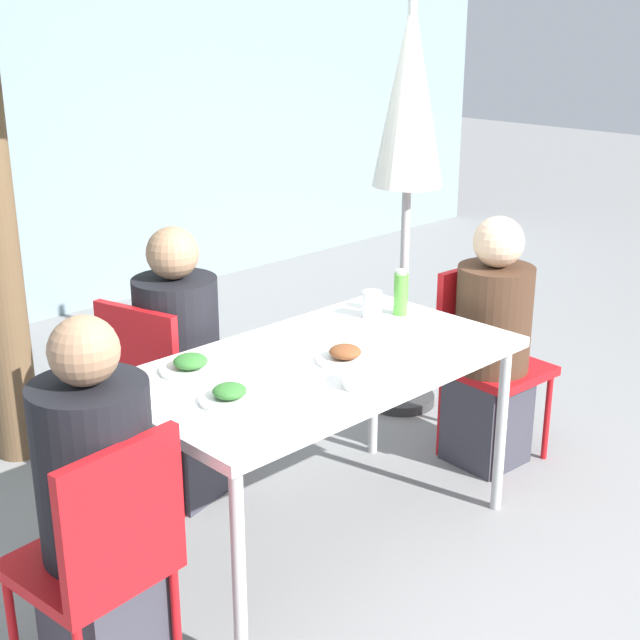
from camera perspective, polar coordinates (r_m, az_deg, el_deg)
The scene contains 15 objects.
ground_plane at distance 3.59m, azimuth 0.00°, elevation -13.80°, with size 24.00×24.00×0.00m, color gray.
dining_table at distance 3.26m, azimuth 0.00°, elevation -3.47°, with size 1.48×0.81×0.76m.
chair_left at distance 2.67m, azimuth -13.67°, elevation -14.16°, with size 0.44×0.44×0.88m.
person_left at distance 2.72m, azimuth -13.92°, elevation -12.33°, with size 0.34×0.34×1.19m.
chair_right at distance 4.09m, azimuth 10.46°, elevation -1.76°, with size 0.43×0.43×0.88m.
person_right at distance 4.00m, azimuth 10.91°, elevation -1.90°, with size 0.33×0.33×1.14m.
chair_far at distance 3.69m, azimuth -10.37°, elevation -4.14°, with size 0.48×0.48×0.88m.
person_far at distance 3.70m, azimuth -8.99°, elevation -3.42°, with size 0.37×0.37×1.16m.
closed_umbrella at distance 4.33m, azimuth 5.72°, elevation 12.97°, with size 0.36×0.36×2.05m.
plate_0 at distance 2.91m, azimuth -5.80°, elevation -4.81°, with size 0.20×0.20×0.06m.
plate_1 at distance 3.21m, azimuth 1.62°, elevation -2.28°, with size 0.21×0.21×0.06m.
plate_2 at distance 3.16m, azimuth -8.28°, elevation -2.88°, with size 0.22×0.22×0.06m.
bottle at distance 3.70m, azimuth 5.20°, elevation 1.72°, with size 0.06×0.06×0.19m.
drinking_cup at distance 3.67m, azimuth 3.34°, elevation 1.02°, with size 0.08×0.08×0.11m.
salad_bowl at distance 3.01m, azimuth 3.00°, elevation -3.75°, with size 0.17×0.17×0.05m.
Camera 1 is at (-2.10, -2.15, 1.96)m, focal length 50.00 mm.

